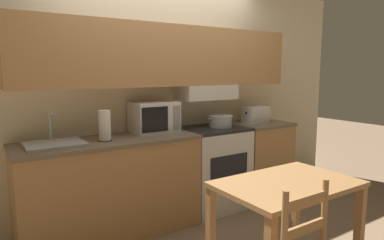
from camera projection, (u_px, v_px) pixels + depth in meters
The scene contains 11 objects.
ground_plane at pixel (162, 208), 3.88m from camera, with size 16.00×16.00×0.00m, color #7F664C.
wall_back at pixel (164, 78), 3.62m from camera, with size 5.43×0.38×2.55m.
lower_counter_main at pixel (111, 187), 3.19m from camera, with size 1.66×0.61×0.92m.
lower_counter_right_stub at pixel (258, 159), 4.21m from camera, with size 0.67×0.61×0.92m.
stove_range at pixel (213, 168), 3.84m from camera, with size 0.70×0.59×0.92m.
cooking_pot at pixel (221, 121), 3.81m from camera, with size 0.35×0.27×0.13m.
microwave at pixel (154, 117), 3.47m from camera, with size 0.45×0.33×0.31m.
toaster at pixel (256, 114), 4.14m from camera, with size 0.32×0.18×0.19m.
sink_basin at pixel (55, 143), 2.87m from camera, with size 0.47×0.39×0.27m.
paper_towel_roll at pixel (105, 126), 3.05m from camera, with size 0.12×0.12×0.27m.
dining_table at pixel (287, 198), 2.47m from camera, with size 1.00×0.66×0.75m.
Camera 1 is at (-1.74, -3.28, 1.54)m, focal length 32.00 mm.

